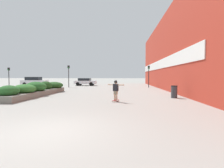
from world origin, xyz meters
TOP-DOWN VIEW (x-y plane):
  - ground_plane at (0.00, 0.00)m, footprint 300.00×300.00m
  - building_wall_right at (7.63, 16.94)m, footprint 0.67×39.28m
  - planter_box at (-5.48, 10.04)m, footprint 1.97×9.63m
  - skateboard at (1.77, 6.60)m, footprint 0.50×0.69m
  - skateboarder at (1.77, 6.60)m, footprint 1.15×0.68m
  - trash_bin at (6.32, 8.94)m, footprint 0.50×0.50m
  - car_leftmost at (-4.88, 26.74)m, footprint 3.92×2.04m
  - car_center_left at (16.02, 24.87)m, footprint 4.54×1.99m
  - car_center_right at (-14.12, 25.68)m, footprint 4.54×1.98m
  - traffic_light_left at (-6.27, 21.33)m, footprint 0.28×0.30m
  - traffic_light_right at (6.10, 21.94)m, footprint 0.28×0.30m
  - traffic_light_far_left at (-15.94, 21.25)m, footprint 0.28×0.30m

SIDE VIEW (x-z plane):
  - ground_plane at x=0.00m, z-range 0.00..0.00m
  - skateboard at x=1.77m, z-range 0.02..0.12m
  - trash_bin at x=6.32m, z-range 0.00..0.99m
  - planter_box at x=-5.48m, z-range -0.08..1.17m
  - car_leftmost at x=-4.88m, z-range 0.05..1.42m
  - car_center_right at x=-14.12m, z-range 0.03..1.64m
  - car_center_left at x=16.02m, z-range 0.04..1.63m
  - skateboarder at x=1.77m, z-range 0.24..1.60m
  - traffic_light_far_left at x=-15.94m, z-range 0.59..3.69m
  - traffic_light_right at x=6.10m, z-range 0.62..3.96m
  - traffic_light_left at x=-6.27m, z-range 0.62..4.03m
  - building_wall_right at x=7.63m, z-range -0.01..9.49m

